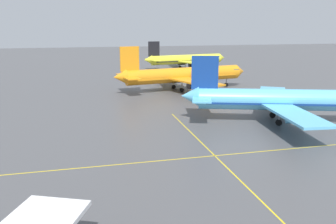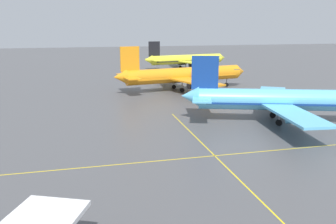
{
  "view_description": "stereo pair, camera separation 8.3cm",
  "coord_description": "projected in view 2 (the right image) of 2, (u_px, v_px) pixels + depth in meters",
  "views": [
    {
      "loc": [
        -17.94,
        -5.0,
        18.54
      ],
      "look_at": [
        -4.79,
        49.09,
        4.62
      ],
      "focal_mm": 37.56,
      "sensor_mm": 36.0,
      "label": 1
    },
    {
      "loc": [
        -17.86,
        -5.02,
        18.54
      ],
      "look_at": [
        -4.79,
        49.09,
        4.62
      ],
      "focal_mm": 37.56,
      "sensor_mm": 36.0,
      "label": 2
    }
  ],
  "objects": [
    {
      "name": "airliner_far_left_stand",
      "position": [
        186.0,
        59.0,
        149.44
      ],
      "size": [
        38.0,
        32.37,
        11.84
      ],
      "color": "yellow",
      "rests_on": "ground"
    },
    {
      "name": "airliner_third_row",
      "position": [
        183.0,
        75.0,
        100.84
      ],
      "size": [
        41.33,
        35.24,
        12.87
      ],
      "color": "orange",
      "rests_on": "ground"
    },
    {
      "name": "airliner_second_row",
      "position": [
        285.0,
        100.0,
        67.7
      ],
      "size": [
        39.95,
        34.15,
        12.72
      ],
      "color": "#5BB7E5",
      "rests_on": "ground"
    }
  ]
}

